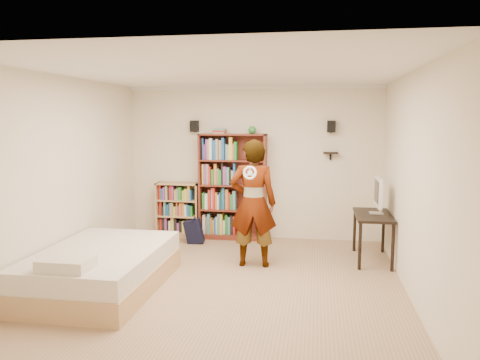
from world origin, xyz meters
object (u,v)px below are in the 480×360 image
at_px(tall_bookshelf, 233,187).
at_px(low_bookshelf, 178,209).
at_px(daybed, 101,264).
at_px(person, 253,203).
at_px(computer_desk, 372,237).

xyz_separation_m(tall_bookshelf, low_bookshelf, (-1.02, 0.03, -0.45)).
bearing_deg(daybed, person, 35.42).
relative_size(low_bookshelf, daybed, 0.45).
bearing_deg(daybed, tall_bookshelf, 66.70).
bearing_deg(tall_bookshelf, person, -69.21).
bearing_deg(daybed, computer_desk, 26.98).
bearing_deg(daybed, low_bookshelf, 86.66).
distance_m(tall_bookshelf, daybed, 3.05).
relative_size(low_bookshelf, computer_desk, 0.93).
height_order(tall_bookshelf, daybed, tall_bookshelf).
xyz_separation_m(computer_desk, person, (-1.74, -0.53, 0.56)).
distance_m(low_bookshelf, daybed, 2.78).
bearing_deg(low_bookshelf, person, -43.80).
relative_size(tall_bookshelf, low_bookshelf, 1.91).
relative_size(tall_bookshelf, person, 1.01).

